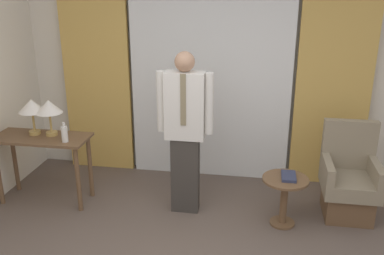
% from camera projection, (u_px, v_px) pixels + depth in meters
% --- Properties ---
extents(wall_back, '(10.00, 0.06, 2.70)m').
position_uv_depth(wall_back, '(212.00, 71.00, 5.33)').
color(wall_back, silver).
rests_on(wall_back, ground_plane).
extents(curtain_sheer_center, '(1.97, 0.06, 2.58)m').
position_uv_depth(curtain_sheer_center, '(210.00, 78.00, 5.23)').
color(curtain_sheer_center, white).
rests_on(curtain_sheer_center, ground_plane).
extents(curtain_drape_left, '(0.87, 0.06, 2.58)m').
position_uv_depth(curtain_drape_left, '(97.00, 74.00, 5.45)').
color(curtain_drape_left, gold).
rests_on(curtain_drape_left, ground_plane).
extents(curtain_drape_right, '(0.87, 0.06, 2.58)m').
position_uv_depth(curtain_drape_right, '(334.00, 82.00, 5.00)').
color(curtain_drape_right, gold).
rests_on(curtain_drape_right, ground_plane).
extents(desk, '(1.07, 0.46, 0.78)m').
position_uv_depth(desk, '(42.00, 149.00, 4.79)').
color(desk, brown).
rests_on(desk, ground_plane).
extents(table_lamp_left, '(0.29, 0.29, 0.41)m').
position_uv_depth(table_lamp_left, '(32.00, 107.00, 4.71)').
color(table_lamp_left, tan).
rests_on(table_lamp_left, desk).
extents(table_lamp_right, '(0.29, 0.29, 0.41)m').
position_uv_depth(table_lamp_right, '(49.00, 108.00, 4.68)').
color(table_lamp_right, tan).
rests_on(table_lamp_right, desk).
extents(bottle_by_lamp, '(0.07, 0.07, 0.22)m').
position_uv_depth(bottle_by_lamp, '(65.00, 134.00, 4.56)').
color(bottle_by_lamp, silver).
rests_on(bottle_by_lamp, desk).
extents(person, '(0.59, 0.21, 1.77)m').
position_uv_depth(person, '(185.00, 127.00, 4.46)').
color(person, '#38332D').
rests_on(person, ground_plane).
extents(armchair, '(0.57, 0.60, 1.00)m').
position_uv_depth(armchair, '(348.00, 183.00, 4.59)').
color(armchair, brown).
rests_on(armchair, ground_plane).
extents(side_table, '(0.47, 0.47, 0.53)m').
position_uv_depth(side_table, '(284.00, 193.00, 4.38)').
color(side_table, brown).
rests_on(side_table, ground_plane).
extents(book, '(0.14, 0.25, 0.03)m').
position_uv_depth(book, '(289.00, 176.00, 4.34)').
color(book, '#2D334C').
rests_on(book, side_table).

